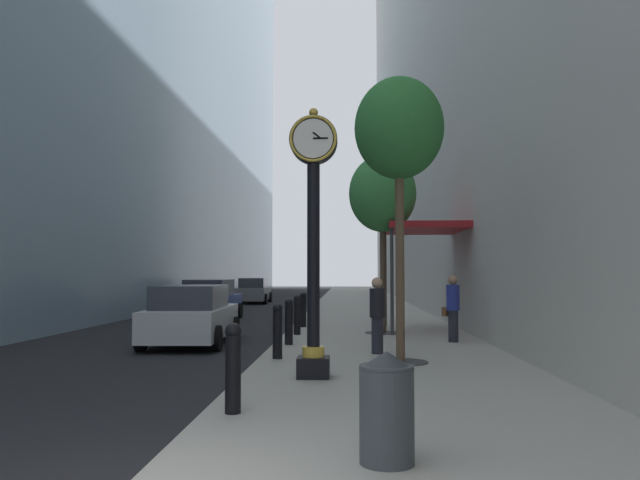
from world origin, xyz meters
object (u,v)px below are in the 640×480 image
bollard_nearest (233,366)px  bollard_sixth (303,309)px  bollard_third (278,330)px  trash_bin (387,406)px  pedestrian_by_clock (377,313)px  car_grey_near (254,291)px  street_tree_near (399,131)px  bollard_fifth (297,314)px  street_tree_mid_near (383,195)px  car_silver_far (192,315)px  pedestrian_walking (453,307)px  street_clock (313,228)px  car_blue_mid (210,301)px  bollard_fourth (289,321)px

bollard_nearest → bollard_sixth: bearing=90.0°
bollard_third → trash_bin: bollard_third is taller
pedestrian_by_clock → car_grey_near: (-6.63, 25.33, -0.26)m
bollard_sixth → street_tree_near: 9.33m
bollard_nearest → street_tree_near: street_tree_near is taller
street_tree_near → car_grey_near: bearing=104.8°
bollard_fifth → street_tree_mid_near: street_tree_mid_near is taller
bollard_fifth → street_tree_mid_near: size_ratio=0.22×
car_grey_near → car_silver_far: car_silver_far is taller
street_tree_mid_near → pedestrian_by_clock: bearing=-94.8°
street_tree_mid_near → car_silver_far: 6.63m
car_silver_far → trash_bin: bearing=-66.8°
street_tree_mid_near → car_grey_near: size_ratio=1.18×
bollard_third → pedestrian_walking: 5.35m
street_clock → car_blue_mid: 15.23m
bollard_third → car_silver_far: (-2.75, 3.66, 0.04)m
street_clock → car_silver_far: bearing=121.4°
bollard_fifth → street_tree_mid_near: 4.39m
bollard_fifth → pedestrian_walking: pedestrian_walking is taller
bollard_nearest → bollard_sixth: same height
street_clock → car_grey_near: street_clock is taller
bollard_fourth → car_blue_mid: 10.30m
car_grey_near → car_silver_far: bearing=-85.6°
street_clock → street_tree_near: 3.26m
bollard_third → pedestrian_by_clock: size_ratio=0.68×
bollard_fourth → bollard_fifth: 2.52m
bollard_third → bollard_fourth: 2.52m
bollard_sixth → car_silver_far: 4.78m
bollard_fourth → car_silver_far: (-2.75, 1.14, 0.04)m
trash_bin → car_blue_mid: (-5.95, 19.02, 0.13)m
bollard_third → street_tree_near: (2.53, -0.43, 4.08)m
street_tree_mid_near → trash_bin: (-0.69, -12.68, -3.61)m
trash_bin → pedestrian_by_clock: size_ratio=0.62×
street_tree_near → car_grey_near: street_tree_near is taller
street_clock → pedestrian_walking: bearing=59.3°
bollard_third → car_blue_mid: bearing=108.9°
car_silver_far → pedestrian_by_clock: bearing=-29.6°
pedestrian_walking → pedestrian_by_clock: bearing=-130.8°
bollard_sixth → street_tree_near: (2.53, -8.00, 4.08)m
trash_bin → street_tree_mid_near: bearing=86.9°
trash_bin → pedestrian_walking: bearing=77.1°
bollard_fourth → street_tree_near: size_ratio=0.20×
bollard_nearest → bollard_third: same height
trash_bin → pedestrian_walking: pedestrian_walking is taller
street_tree_mid_near → car_grey_near: 22.05m
street_clock → pedestrian_by_clock: 3.82m
street_clock → bollard_fifth: size_ratio=4.07×
street_tree_mid_near → car_blue_mid: 9.82m
trash_bin → car_grey_near: size_ratio=0.23×
street_clock → bollard_nearest: (-0.88, -2.75, -1.98)m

